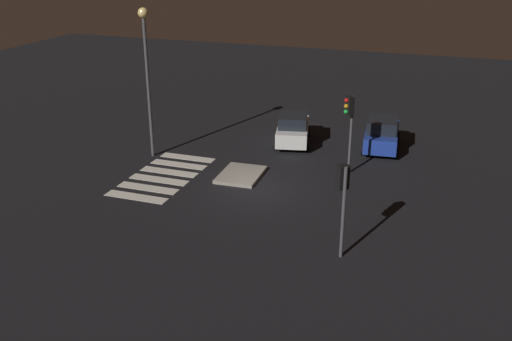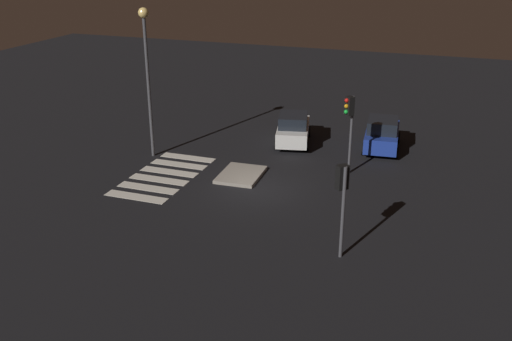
% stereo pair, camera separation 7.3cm
% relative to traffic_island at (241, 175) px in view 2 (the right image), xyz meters
% --- Properties ---
extents(ground_plane, '(80.00, 80.00, 0.00)m').
position_rel_traffic_island_xyz_m(ground_plane, '(1.30, 1.31, -0.09)').
color(ground_plane, black).
extents(traffic_island, '(2.89, 2.21, 0.18)m').
position_rel_traffic_island_xyz_m(traffic_island, '(0.00, 0.00, 0.00)').
color(traffic_island, gray).
rests_on(traffic_island, ground).
extents(car_white, '(4.56, 2.73, 1.88)m').
position_rel_traffic_island_xyz_m(car_white, '(-6.04, 1.10, 0.83)').
color(car_white, silver).
rests_on(car_white, ground).
extents(car_blue, '(4.53, 2.38, 1.92)m').
position_rel_traffic_island_xyz_m(car_blue, '(-6.80, 6.35, 0.85)').
color(car_blue, '#1E389E').
rests_on(car_blue, ground).
extents(traffic_light_west, '(0.54, 0.53, 4.23)m').
position_rel_traffic_island_xyz_m(traffic_light_west, '(-2.26, 5.17, 3.12)').
color(traffic_light_west, '#47474C').
rests_on(traffic_light_west, ground).
extents(traffic_light_north, '(0.54, 0.54, 3.82)m').
position_rel_traffic_island_xyz_m(traffic_light_north, '(6.33, 6.57, 2.81)').
color(traffic_light_north, '#47474C').
rests_on(traffic_light_north, ground).
extents(street_lamp, '(0.56, 0.56, 8.32)m').
position_rel_traffic_island_xyz_m(street_lamp, '(-1.25, -5.91, 5.52)').
color(street_lamp, '#47474C').
rests_on(street_lamp, ground).
extents(crosswalk_near, '(6.45, 3.20, 0.02)m').
position_rel_traffic_island_xyz_m(crosswalk_near, '(1.30, -3.86, -0.08)').
color(crosswalk_near, silver).
rests_on(crosswalk_near, ground).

